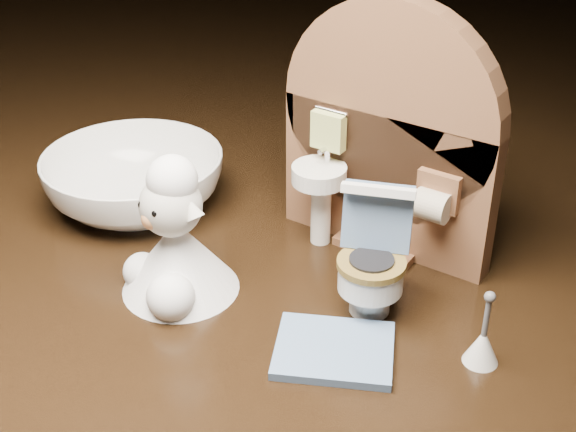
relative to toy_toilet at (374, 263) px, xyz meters
The scene contains 6 objects.
backdrop_panel 0.07m from the toy_toilet, 113.37° to the left, with size 0.13×0.05×0.15m.
toy_toilet is the anchor object (origin of this frame).
bath_mat 0.05m from the toy_toilet, 83.94° to the right, with size 0.06×0.05×0.00m, color slate.
toilet_brush 0.07m from the toy_toilet, 10.03° to the right, with size 0.02×0.02×0.04m.
plush_lamb 0.11m from the toy_toilet, 152.58° to the right, with size 0.06×0.07×0.08m.
ceramic_bowl 0.18m from the toy_toilet, behind, with size 0.11×0.11×0.04m, color white.
Camera 1 is at (0.18, -0.31, 0.26)m, focal length 50.00 mm.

